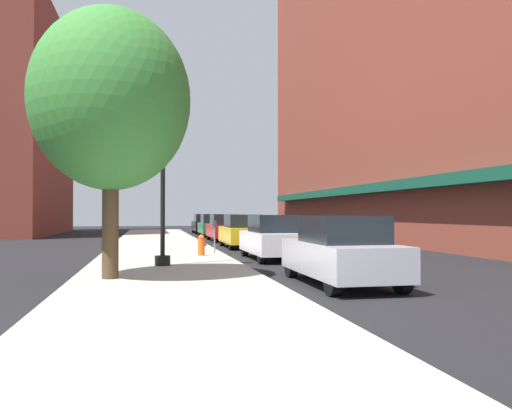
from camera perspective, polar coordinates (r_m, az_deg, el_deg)
The scene contains 14 objects.
ground_plane at distance 26.17m, azimuth -1.75°, elevation -4.69°, with size 90.00×90.00×0.00m, color black.
sidewalk_slab at distance 26.78m, azimuth -10.61°, elevation -4.46°, with size 4.80×50.00×0.12m, color #A8A399.
building_right_brick at distance 35.96m, azimuth 15.76°, elevation 20.35°, with size 6.80×40.00×29.54m.
building_far_background at distance 46.52m, azimuth -24.84°, elevation 8.22°, with size 6.80×18.00×18.12m.
lamppost at distance 16.10m, azimuth -10.29°, elevation 4.38°, with size 0.48×0.48×5.90m.
fire_hydrant at distance 19.64m, azimuth -6.07°, elevation -4.42°, with size 0.33×0.26×0.79m.
parking_meter_near at distance 20.74m, azimuth -4.61°, elevation -3.05°, with size 0.14×0.09×1.31m.
tree_near at distance 13.42m, azimuth -15.79°, elevation 11.11°, with size 3.90×3.90×6.66m.
car_silver at distance 12.55m, azimuth 9.40°, elevation -5.07°, with size 1.80×4.30×1.66m.
car_white at distance 19.15m, azimuth 1.93°, elevation -3.65°, with size 1.80×4.30×1.66m.
car_yellow at distance 25.60m, azimuth -1.55°, elevation -2.96°, with size 1.80×4.30×1.66m.
car_red at distance 31.87m, azimuth -3.55°, elevation -2.56°, with size 1.80×4.30×1.66m.
car_green at distance 37.90m, azimuth -4.85°, elevation -2.30°, with size 1.80×4.30×1.66m.
car_black at distance 43.81m, azimuth -5.78°, elevation -2.11°, with size 1.80×4.30×1.66m.
Camera 1 is at (-0.50, -7.72, 1.72)m, focal length 36.08 mm.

